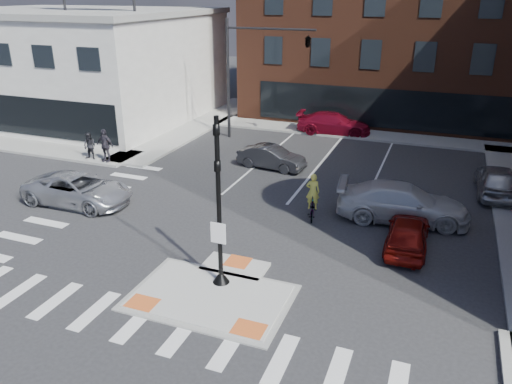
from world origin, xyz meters
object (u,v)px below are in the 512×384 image
at_px(bg_car_red, 334,123).
at_px(cyclist, 312,203).
at_px(silver_suv, 78,189).
at_px(red_sedan, 408,233).
at_px(bg_car_silver, 497,180).
at_px(pedestrian_a, 90,146).
at_px(pedestrian_b, 105,145).
at_px(bg_car_dark, 271,157).
at_px(white_pickup, 403,203).

xyz_separation_m(bg_car_red, cyclist, (2.32, -14.50, -0.04)).
xyz_separation_m(silver_suv, red_sedan, (15.34, 1.04, -0.06)).
relative_size(bg_car_silver, pedestrian_a, 2.80).
relative_size(bg_car_red, pedestrian_b, 2.67).
distance_m(bg_car_dark, cyclist, 7.06).
bearing_deg(bg_car_dark, silver_suv, 147.15).
relative_size(bg_car_red, cyclist, 2.45).
bearing_deg(white_pickup, bg_car_silver, -47.28).
relative_size(white_pickup, bg_car_silver, 1.26).
height_order(white_pickup, bg_car_red, white_pickup).
xyz_separation_m(bg_car_dark, pedestrian_a, (-10.62, -2.81, 0.32)).
relative_size(white_pickup, pedestrian_b, 2.95).
distance_m(cyclist, pedestrian_b, 13.85).
height_order(white_pickup, bg_car_dark, white_pickup).
bearing_deg(red_sedan, white_pickup, -80.77).
height_order(bg_car_silver, pedestrian_b, pedestrian_b).
relative_size(white_pickup, pedestrian_a, 3.53).
bearing_deg(bg_car_red, pedestrian_a, 128.85).
xyz_separation_m(bg_car_silver, pedestrian_b, (-21.50, -3.07, 0.35)).
bearing_deg(silver_suv, bg_car_dark, -40.97).
height_order(silver_suv, bg_car_red, bg_car_red).
bearing_deg(bg_car_silver, silver_suv, 22.24).
distance_m(bg_car_dark, bg_car_red, 8.85).
bearing_deg(pedestrian_b, bg_car_red, 48.07).
distance_m(silver_suv, white_pickup, 15.32).
bearing_deg(white_pickup, pedestrian_a, 77.72).
xyz_separation_m(red_sedan, pedestrian_a, (-18.97, 4.47, 0.29)).
xyz_separation_m(silver_suv, bg_car_silver, (19.00, 8.58, 0.04)).
bearing_deg(cyclist, red_sedan, 148.35).
height_order(silver_suv, pedestrian_a, pedestrian_a).
bearing_deg(red_sedan, pedestrian_a, -14.23).
bearing_deg(pedestrian_b, pedestrian_a, -177.70).
xyz_separation_m(pedestrian_a, pedestrian_b, (1.12, 0.00, 0.16)).
bearing_deg(cyclist, white_pickup, -175.28).
xyz_separation_m(red_sedan, cyclist, (-4.33, 1.47, 0.04)).
bearing_deg(bg_car_red, pedestrian_b, 131.59).
bearing_deg(bg_car_dark, bg_car_red, -3.81).
bearing_deg(cyclist, bg_car_dark, -68.25).
height_order(cyclist, pedestrian_a, cyclist).
xyz_separation_m(white_pickup, bg_car_dark, (-7.86, 4.59, -0.19)).
bearing_deg(bg_car_silver, pedestrian_a, 5.66).
xyz_separation_m(red_sedan, bg_car_silver, (3.66, 7.54, 0.10)).
bearing_deg(silver_suv, bg_car_silver, -66.60).
bearing_deg(white_pickup, red_sedan, -176.57).
height_order(red_sedan, bg_car_dark, red_sedan).
distance_m(red_sedan, bg_car_red, 17.30).
bearing_deg(pedestrian_a, white_pickup, -6.59).
height_order(silver_suv, bg_car_dark, silver_suv).
relative_size(red_sedan, pedestrian_a, 2.44).
relative_size(bg_car_silver, cyclist, 2.15).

